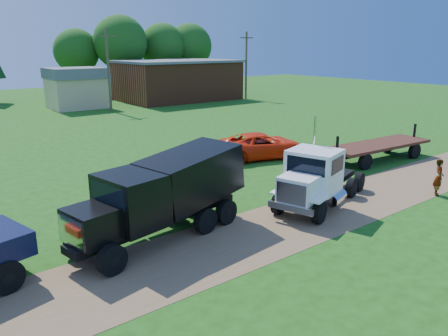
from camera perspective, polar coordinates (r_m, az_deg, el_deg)
ground at (r=19.67m, az=11.56°, el=-6.03°), size 140.00×140.00×0.00m
dirt_track at (r=19.67m, az=11.56°, el=-6.01°), size 120.00×4.20×0.01m
white_semi_tractor at (r=20.06m, az=11.74°, el=-1.40°), size 6.87×4.00×4.07m
black_dump_truck at (r=16.81m, az=-7.72°, el=-3.07°), size 7.75×3.61×3.28m
orange_pickup at (r=28.90m, az=4.90°, el=2.96°), size 6.52×4.37×1.66m
flatbed_trailer at (r=29.81m, az=19.45°, el=2.57°), size 8.02×2.92×2.02m
spectator_a at (r=23.93m, az=26.25°, el=-1.12°), size 0.80×0.75×1.84m
spectator_b at (r=23.80m, az=-6.25°, el=0.37°), size 1.13×1.07×1.84m
brick_building at (r=61.04m, az=-6.08°, el=11.36°), size 15.40×10.40×5.30m
tan_shed at (r=55.01m, az=-18.74°, el=9.93°), size 6.20×5.40×4.70m
utility_poles at (r=50.93m, az=-14.87°, el=12.42°), size 42.20×0.28×9.00m
tree_row at (r=64.98m, az=-20.97°, el=14.58°), size 56.44×13.93×11.53m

